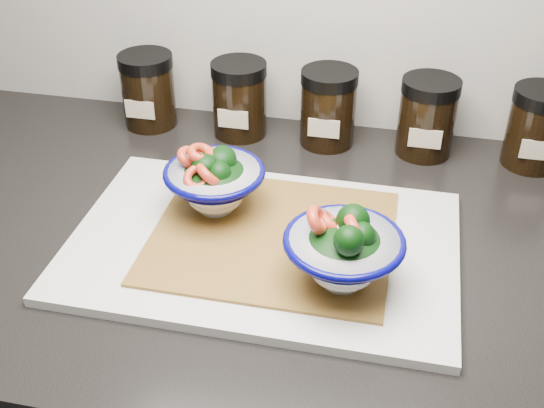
% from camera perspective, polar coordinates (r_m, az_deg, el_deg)
% --- Properties ---
extents(countertop, '(3.50, 0.60, 0.04)m').
position_cam_1_polar(countertop, '(0.83, 4.05, -4.11)').
color(countertop, black).
rests_on(countertop, cabinet).
extents(cutting_board, '(0.45, 0.30, 0.01)m').
position_cam_1_polar(cutting_board, '(0.80, -0.76, -3.45)').
color(cutting_board, silver).
rests_on(cutting_board, countertop).
extents(bamboo_mat, '(0.28, 0.24, 0.00)m').
position_cam_1_polar(bamboo_mat, '(0.80, 0.00, -2.71)').
color(bamboo_mat, '#A67B31').
rests_on(bamboo_mat, cutting_board).
extents(bowl_left, '(0.12, 0.12, 0.09)m').
position_cam_1_polar(bowl_left, '(0.83, -4.83, 1.93)').
color(bowl_left, white).
rests_on(bowl_left, bamboo_mat).
extents(bowl_right, '(0.13, 0.13, 0.10)m').
position_cam_1_polar(bowl_right, '(0.72, 6.05, -3.97)').
color(bowl_right, white).
rests_on(bowl_right, bamboo_mat).
extents(spice_jar_a, '(0.08, 0.08, 0.11)m').
position_cam_1_polar(spice_jar_a, '(1.06, -10.32, 9.36)').
color(spice_jar_a, black).
rests_on(spice_jar_a, countertop).
extents(spice_jar_b, '(0.08, 0.08, 0.11)m').
position_cam_1_polar(spice_jar_b, '(1.02, -2.74, 8.78)').
color(spice_jar_b, black).
rests_on(spice_jar_b, countertop).
extents(spice_jar_c, '(0.08, 0.08, 0.11)m').
position_cam_1_polar(spice_jar_c, '(1.00, 4.72, 8.06)').
color(spice_jar_c, black).
rests_on(spice_jar_c, countertop).
extents(spice_jar_d, '(0.08, 0.08, 0.11)m').
position_cam_1_polar(spice_jar_d, '(0.99, 12.85, 7.11)').
color(spice_jar_d, black).
rests_on(spice_jar_d, countertop).
extents(spice_jar_e, '(0.08, 0.08, 0.11)m').
position_cam_1_polar(spice_jar_e, '(1.01, 21.30, 5.98)').
color(spice_jar_e, black).
rests_on(spice_jar_e, countertop).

